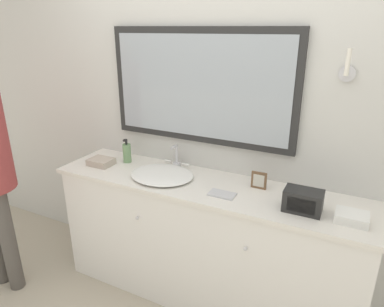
{
  "coord_description": "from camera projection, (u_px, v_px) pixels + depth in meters",
  "views": [
    {
      "loc": [
        0.84,
        -1.59,
        1.88
      ],
      "look_at": [
        -0.09,
        0.27,
        1.11
      ],
      "focal_mm": 32.0,
      "sensor_mm": 36.0,
      "label": 1
    }
  ],
  "objects": [
    {
      "name": "vanity_counter",
      "position": [
        204.0,
        242.0,
        2.41
      ],
      "size": [
        2.15,
        0.52,
        0.91
      ],
      "color": "white",
      "rests_on": "ground_plane"
    },
    {
      "name": "sink_basin",
      "position": [
        163.0,
        174.0,
        2.36
      ],
      "size": [
        0.45,
        0.43,
        0.17
      ],
      "color": "white",
      "rests_on": "vanity_counter"
    },
    {
      "name": "metal_tray",
      "position": [
        222.0,
        194.0,
        2.11
      ],
      "size": [
        0.16,
        0.1,
        0.01
      ],
      "color": "silver",
      "rests_on": "vanity_counter"
    },
    {
      "name": "hand_towel_far_corner",
      "position": [
        101.0,
        162.0,
        2.56
      ],
      "size": [
        0.18,
        0.14,
        0.05
      ],
      "color": "#B7A899",
      "rests_on": "vanity_counter"
    },
    {
      "name": "appliance_box",
      "position": [
        303.0,
        201.0,
        1.91
      ],
      "size": [
        0.21,
        0.13,
        0.13
      ],
      "color": "black",
      "rests_on": "vanity_counter"
    },
    {
      "name": "picture_frame",
      "position": [
        259.0,
        180.0,
        2.18
      ],
      "size": [
        0.1,
        0.01,
        0.11
      ],
      "color": "brown",
      "rests_on": "vanity_counter"
    },
    {
      "name": "soap_bottle",
      "position": [
        127.0,
        153.0,
        2.6
      ],
      "size": [
        0.06,
        0.06,
        0.19
      ],
      "color": "#709966",
      "rests_on": "vanity_counter"
    },
    {
      "name": "hand_towel_near_sink",
      "position": [
        352.0,
        217.0,
        1.82
      ],
      "size": [
        0.17,
        0.14,
        0.05
      ],
      "color": "white",
      "rests_on": "vanity_counter"
    },
    {
      "name": "wall_back",
      "position": [
        222.0,
        119.0,
        2.36
      ],
      "size": [
        8.0,
        0.18,
        2.55
      ],
      "color": "silver",
      "rests_on": "ground_plane"
    }
  ]
}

